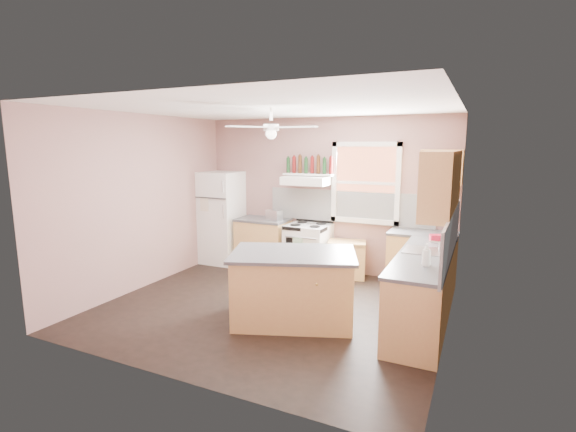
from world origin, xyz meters
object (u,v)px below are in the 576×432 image
at_px(toaster, 274,215).
at_px(cart, 347,259).
at_px(refrigerator, 221,217).
at_px(stove, 308,249).
at_px(island, 293,288).

bearing_deg(toaster, cart, 19.24).
relative_size(refrigerator, cart, 2.77).
distance_m(toaster, stove, 0.86).
xyz_separation_m(stove, cart, (0.68, 0.05, -0.12)).
bearing_deg(toaster, refrigerator, -163.67).
bearing_deg(toaster, stove, 18.44).
height_order(cart, island, island).
relative_size(refrigerator, island, 1.19).
bearing_deg(island, cart, 67.29).
xyz_separation_m(refrigerator, stove, (1.79, 0.04, -0.43)).
relative_size(cart, island, 0.43).
height_order(refrigerator, toaster, refrigerator).
xyz_separation_m(toaster, stove, (0.65, 0.03, -0.56)).
bearing_deg(island, refrigerator, 120.79).
xyz_separation_m(stove, island, (0.60, -1.97, 0.00)).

